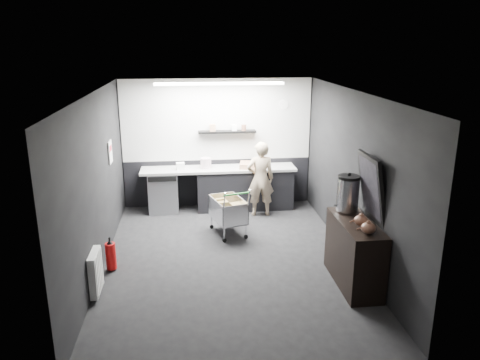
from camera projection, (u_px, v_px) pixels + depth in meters
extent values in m
plane|color=black|center=(229.00, 259.00, 7.65)|extent=(5.50, 5.50, 0.00)
plane|color=silver|center=(228.00, 93.00, 6.87)|extent=(5.50, 5.50, 0.00)
plane|color=black|center=(217.00, 143.00, 9.88)|extent=(5.50, 0.00, 5.50)
plane|color=black|center=(252.00, 260.00, 4.64)|extent=(5.50, 0.00, 5.50)
plane|color=black|center=(97.00, 185.00, 7.05)|extent=(0.00, 5.50, 5.50)
plane|color=black|center=(353.00, 177.00, 7.47)|extent=(0.00, 5.50, 5.50)
cube|color=silver|center=(217.00, 120.00, 9.72)|extent=(3.95, 0.02, 1.70)
cube|color=black|center=(218.00, 182.00, 10.11)|extent=(3.95, 0.02, 1.00)
cube|color=black|center=(227.00, 132.00, 9.70)|extent=(1.20, 0.22, 0.04)
cylinder|color=white|center=(284.00, 105.00, 9.77)|extent=(0.20, 0.03, 0.20)
cube|color=white|center=(110.00, 152.00, 8.23)|extent=(0.02, 0.30, 0.40)
cube|color=red|center=(110.00, 148.00, 8.21)|extent=(0.02, 0.22, 0.10)
cube|color=white|center=(96.00, 272.00, 6.49)|extent=(0.10, 0.50, 0.60)
cube|color=white|center=(219.00, 84.00, 8.65)|extent=(2.40, 0.20, 0.04)
cube|color=black|center=(245.00, 189.00, 9.89)|extent=(2.00, 0.56, 0.85)
cube|color=#A5A4A0|center=(219.00, 169.00, 9.70)|extent=(3.20, 0.60, 0.05)
cube|color=#9EA0A5|center=(164.00, 191.00, 9.71)|extent=(0.60, 0.58, 0.85)
cube|color=black|center=(162.00, 179.00, 9.32)|extent=(0.56, 0.02, 0.10)
imported|color=beige|center=(260.00, 179.00, 9.39)|extent=(0.57, 0.38, 1.53)
cube|color=silver|center=(228.00, 219.00, 8.60)|extent=(0.69, 0.88, 0.02)
cube|color=silver|center=(215.00, 210.00, 8.52)|extent=(0.24, 0.74, 0.41)
cube|color=silver|center=(241.00, 209.00, 8.57)|extent=(0.24, 0.74, 0.41)
cube|color=silver|center=(230.00, 217.00, 8.19)|extent=(0.48, 0.16, 0.41)
cube|color=silver|center=(226.00, 203.00, 8.90)|extent=(0.48, 0.16, 0.41)
cylinder|color=silver|center=(218.00, 233.00, 8.29)|extent=(0.02, 0.02, 0.27)
cylinder|color=silver|center=(242.00, 232.00, 8.33)|extent=(0.02, 0.02, 0.27)
cylinder|color=silver|center=(216.00, 219.00, 8.94)|extent=(0.02, 0.02, 0.27)
cylinder|color=silver|center=(238.00, 218.00, 8.99)|extent=(0.02, 0.02, 0.27)
cylinder|color=green|center=(230.00, 195.00, 8.01)|extent=(0.49, 0.17, 0.03)
cube|color=brown|center=(222.00, 209.00, 8.62)|extent=(0.28, 0.32, 0.34)
cube|color=brown|center=(236.00, 213.00, 8.47)|extent=(0.26, 0.30, 0.31)
cylinder|color=black|center=(218.00, 239.00, 8.32)|extent=(0.08, 0.05, 0.07)
cylinder|color=black|center=(216.00, 225.00, 8.98)|extent=(0.08, 0.05, 0.07)
cylinder|color=black|center=(242.00, 238.00, 8.37)|extent=(0.08, 0.05, 0.07)
cylinder|color=black|center=(238.00, 224.00, 9.02)|extent=(0.08, 0.05, 0.07)
cube|color=black|center=(354.00, 253.00, 6.76)|extent=(0.48, 1.29, 0.97)
cylinder|color=silver|center=(348.00, 194.00, 6.96)|extent=(0.32, 0.32, 0.50)
cylinder|color=black|center=(349.00, 177.00, 6.88)|extent=(0.32, 0.32, 0.04)
sphere|color=black|center=(349.00, 174.00, 6.87)|extent=(0.05, 0.05, 0.05)
ellipsoid|color=brown|center=(361.00, 221.00, 6.45)|extent=(0.19, 0.19, 0.16)
ellipsoid|color=brown|center=(368.00, 228.00, 6.19)|extent=(0.19, 0.19, 0.16)
cube|color=black|center=(372.00, 188.00, 6.56)|extent=(0.22, 0.75, 0.96)
cube|color=black|center=(370.00, 188.00, 6.56)|extent=(0.16, 0.65, 0.83)
cylinder|color=#B80C0C|center=(111.00, 256.00, 7.23)|extent=(0.16, 0.16, 0.42)
cone|color=black|center=(110.00, 242.00, 7.16)|extent=(0.11, 0.11, 0.06)
cylinder|color=black|center=(109.00, 239.00, 7.15)|extent=(0.03, 0.03, 0.06)
cube|color=#A57958|center=(252.00, 165.00, 9.71)|extent=(0.57, 0.47, 0.10)
cylinder|color=beige|center=(206.00, 163.00, 9.64)|extent=(0.22, 0.22, 0.22)
cube|color=white|center=(180.00, 166.00, 9.54)|extent=(0.18, 0.14, 0.15)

